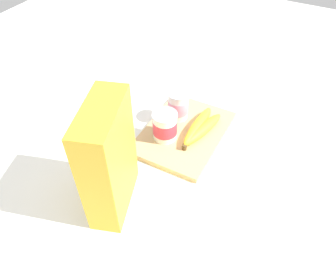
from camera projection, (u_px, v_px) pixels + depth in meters
ground_plane at (184, 135)px, 0.99m from camera, size 2.40×2.40×0.00m
cutting_board at (184, 133)px, 0.99m from camera, size 0.31×0.22×0.02m
cereal_box at (109, 160)px, 0.72m from camera, size 0.20×0.13×0.29m
yogurt_cup_front at (165, 126)px, 0.93m from camera, size 0.07×0.07×0.09m
yogurt_cup_back at (178, 105)px, 1.00m from camera, size 0.07×0.07×0.09m
banana_bunch at (200, 127)px, 0.97m from camera, size 0.19×0.07×0.04m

